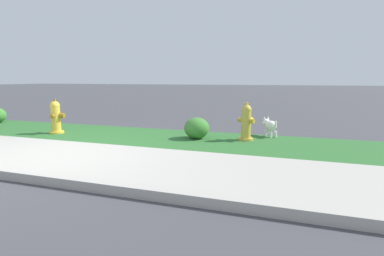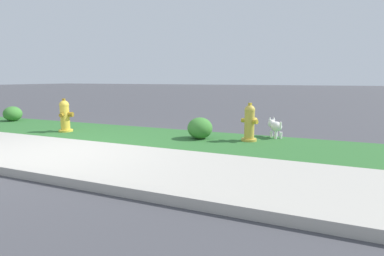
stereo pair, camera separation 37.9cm
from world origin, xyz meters
TOP-DOWN VIEW (x-y plane):
  - ground_plane at (0.00, 0.00)m, footprint 120.00×120.00m
  - sidewalk_pavement at (0.00, 0.00)m, footprint 18.00×2.07m
  - grass_verge at (0.00, 2.05)m, footprint 18.00×2.03m
  - fire_hydrant_far_end at (-1.47, 1.73)m, footprint 0.38×0.40m
  - fire_hydrant_at_driveway at (2.93, 2.35)m, footprint 0.39×0.37m
  - small_white_dog at (3.38, 2.94)m, footprint 0.39×0.45m
  - shrub_bush_near_lamp at (1.89, 2.18)m, footprint 0.54×0.54m

SIDE VIEW (x-z plane):
  - ground_plane at x=0.00m, z-range 0.00..0.00m
  - grass_verge at x=0.00m, z-range 0.00..0.01m
  - sidewalk_pavement at x=0.00m, z-range 0.00..0.01m
  - shrub_bush_near_lamp at x=1.89m, z-range 0.00..0.46m
  - small_white_dog at x=3.38m, z-range 0.03..0.47m
  - fire_hydrant_at_driveway at x=2.93m, z-range -0.01..0.79m
  - fire_hydrant_far_end at x=-1.47m, z-range -0.01..0.80m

